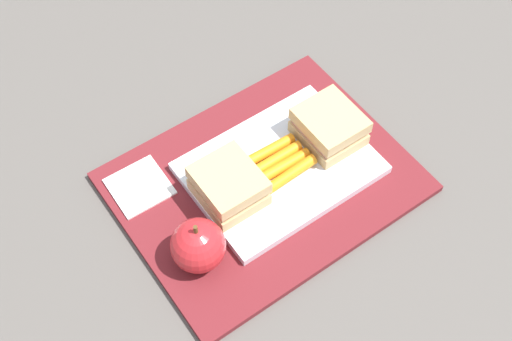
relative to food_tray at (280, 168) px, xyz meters
The scene contains 8 objects.
ground_plane 0.03m from the food_tray, ahead, with size 2.40×2.40×0.00m, color #56514C.
lunchbag_mat 0.03m from the food_tray, ahead, with size 0.36×0.28×0.01m, color maroon.
food_tray is the anchor object (origin of this frame).
sandwich_half_left 0.08m from the food_tray, behind, with size 0.07×0.08×0.04m.
sandwich_half_right 0.08m from the food_tray, ahead, with size 0.07×0.08×0.04m.
carrot_sticks_bundle 0.01m from the food_tray, ahead, with size 0.08×0.06×0.02m.
apple 0.16m from the food_tray, 17.04° to the left, with size 0.06×0.06×0.08m.
paper_napkin 0.18m from the food_tray, 27.19° to the right, with size 0.07×0.07×0.00m, color white.
Camera 1 is at (0.28, 0.38, 0.72)m, focal length 46.76 mm.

